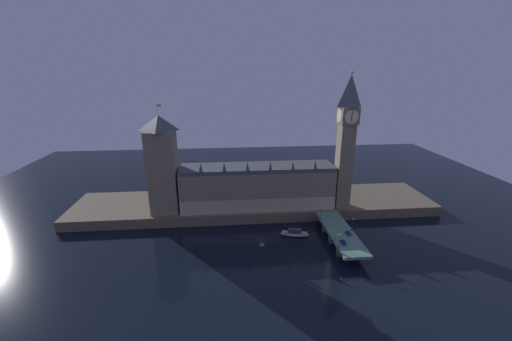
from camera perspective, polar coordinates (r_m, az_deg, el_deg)
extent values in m
plane|color=black|center=(165.42, 1.07, -12.59)|extent=(400.00, 400.00, 0.00)
cube|color=brown|center=(198.53, -0.16, -6.12)|extent=(220.00, 42.00, 5.95)
cube|color=#7F7056|center=(185.17, 0.24, -3.18)|extent=(88.49, 19.82, 22.56)
cube|color=tan|center=(178.79, 0.54, -6.50)|extent=(88.49, 0.20, 8.12)
cube|color=#42474C|center=(181.01, 0.24, 0.51)|extent=(88.49, 18.24, 2.40)
cone|color=#42474C|center=(171.79, -10.04, 0.53)|extent=(2.40, 2.40, 4.96)
cone|color=#42474C|center=(171.14, -5.82, 0.65)|extent=(2.40, 2.40, 4.96)
cone|color=#42474C|center=(171.42, -1.59, 0.77)|extent=(2.40, 2.40, 4.96)
cone|color=#42474C|center=(172.63, 2.60, 0.89)|extent=(2.40, 2.40, 4.96)
cone|color=#42474C|center=(174.75, 6.71, 0.99)|extent=(2.40, 2.40, 4.96)
cone|color=#42474C|center=(177.74, 10.71, 1.09)|extent=(2.40, 2.40, 4.96)
cube|color=#7F7056|center=(187.41, 15.64, 0.70)|extent=(8.17, 8.17, 49.20)
cube|color=#7F7056|center=(181.18, 16.43, 9.55)|extent=(9.64, 9.64, 9.18)
cylinder|color=beige|center=(176.64, 17.01, 9.29)|extent=(7.34, 0.25, 7.34)
cylinder|color=beige|center=(185.75, 15.88, 9.79)|extent=(7.34, 0.25, 7.34)
cylinder|color=beige|center=(183.04, 17.89, 9.49)|extent=(0.25, 7.34, 7.34)
cylinder|color=beige|center=(179.44, 14.94, 9.59)|extent=(0.25, 7.34, 7.34)
cube|color=black|center=(176.39, 17.04, 9.46)|extent=(0.36, 0.10, 5.51)
pyramid|color=#42474C|center=(179.85, 16.81, 13.70)|extent=(9.64, 9.64, 17.24)
sphere|color=gold|center=(179.50, 17.09, 16.69)|extent=(1.60, 1.60, 1.60)
cube|color=#7F7056|center=(182.84, -16.51, -0.20)|extent=(15.25, 15.25, 46.80)
pyramid|color=#42474C|center=(176.52, -17.30, 8.28)|extent=(15.55, 15.55, 8.06)
cylinder|color=#99999E|center=(175.56, -17.52, 10.54)|extent=(0.24, 0.24, 6.00)
cube|color=gold|center=(175.09, -17.23, 11.24)|extent=(2.00, 0.08, 1.20)
cube|color=slate|center=(167.04, 15.10, -10.82)|extent=(12.88, 46.00, 1.40)
cube|color=brown|center=(159.35, 16.43, -13.73)|extent=(10.95, 3.20, 4.72)
cube|color=brown|center=(168.51, 15.02, -11.73)|extent=(10.95, 3.20, 4.72)
cube|color=brown|center=(177.94, 13.76, -9.93)|extent=(10.95, 3.20, 4.72)
cube|color=navy|center=(156.23, 15.58, -12.49)|extent=(1.84, 4.34, 0.75)
cube|color=black|center=(155.94, 15.60, -12.30)|extent=(1.51, 1.95, 0.45)
cylinder|color=black|center=(157.13, 15.09, -12.35)|extent=(0.22, 0.64, 0.64)
cylinder|color=black|center=(157.72, 15.71, -12.29)|extent=(0.22, 0.64, 0.64)
cylinder|color=black|center=(154.98, 15.44, -12.84)|extent=(0.22, 0.64, 0.64)
cylinder|color=black|center=(155.57, 16.05, -12.77)|extent=(0.22, 0.64, 0.64)
cube|color=navy|center=(164.85, 16.46, -10.87)|extent=(1.87, 3.94, 0.70)
cube|color=black|center=(164.58, 16.47, -10.70)|extent=(1.53, 1.77, 0.45)
cylinder|color=black|center=(164.28, 16.90, -11.10)|extent=(0.22, 0.64, 0.64)
cylinder|color=black|center=(163.65, 16.31, -11.17)|extent=(0.22, 0.64, 0.64)
cylinder|color=black|center=(166.25, 16.59, -10.71)|extent=(0.22, 0.64, 0.64)
cylinder|color=black|center=(165.62, 16.00, -10.76)|extent=(0.22, 0.64, 0.64)
cylinder|color=black|center=(158.09, 14.17, -12.05)|extent=(0.28, 0.28, 0.76)
cylinder|color=maroon|center=(157.75, 14.19, -11.83)|extent=(0.38, 0.38, 0.63)
sphere|color=tan|center=(157.55, 14.20, -11.70)|extent=(0.21, 0.21, 0.21)
cylinder|color=black|center=(169.07, 16.88, -10.20)|extent=(0.28, 0.28, 0.79)
cylinder|color=gray|center=(168.74, 16.91, -9.98)|extent=(0.38, 0.38, 0.65)
sphere|color=tan|center=(168.54, 16.92, -9.85)|extent=(0.21, 0.21, 0.21)
cylinder|color=#2D3333|center=(152.71, 14.83, -13.32)|extent=(0.56, 0.56, 0.50)
cylinder|color=#2D3333|center=(151.12, 14.93, -12.30)|extent=(0.18, 0.18, 5.80)
sphere|color=#F9E5A3|center=(149.44, 15.04, -11.15)|extent=(0.60, 0.60, 0.60)
sphere|color=#F9E5A3|center=(149.46, 14.86, -11.29)|extent=(0.44, 0.44, 0.44)
sphere|color=#F9E5A3|center=(149.76, 15.19, -11.25)|extent=(0.44, 0.44, 0.44)
cylinder|color=#2D3333|center=(168.71, 17.10, -10.34)|extent=(0.56, 0.56, 0.50)
cylinder|color=#2D3333|center=(167.27, 17.20, -9.39)|extent=(0.18, 0.18, 5.80)
sphere|color=#F9E5A3|center=(165.76, 17.31, -8.33)|extent=(0.60, 0.60, 0.60)
sphere|color=#F9E5A3|center=(165.74, 17.15, -8.45)|extent=(0.44, 0.44, 0.44)
sphere|color=#F9E5A3|center=(166.07, 17.44, -8.42)|extent=(0.44, 0.44, 0.44)
cylinder|color=#2D3333|center=(177.05, 11.65, -8.46)|extent=(0.56, 0.56, 0.50)
cylinder|color=#2D3333|center=(175.74, 11.71, -7.58)|extent=(0.18, 0.18, 5.53)
sphere|color=#F9E5A3|center=(174.35, 11.78, -6.60)|extent=(0.60, 0.60, 0.60)
sphere|color=#F9E5A3|center=(174.37, 11.63, -6.72)|extent=(0.44, 0.44, 0.44)
sphere|color=#F9E5A3|center=(174.62, 11.92, -6.70)|extent=(0.44, 0.44, 0.44)
ellipsoid|color=#B2A893|center=(170.14, 7.04, -11.42)|extent=(15.56, 7.24, 1.96)
cube|color=tan|center=(169.70, 7.05, -11.16)|extent=(13.62, 6.05, 0.24)
cube|color=#2D333D|center=(169.17, 7.07, -10.83)|extent=(7.15, 3.94, 1.96)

